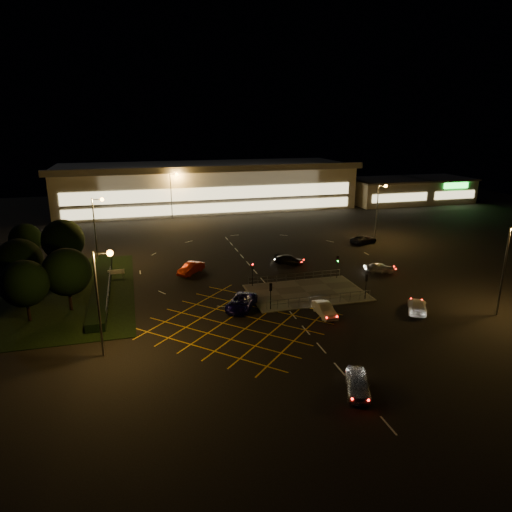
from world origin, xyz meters
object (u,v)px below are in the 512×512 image
object	(u,v)px
signal_sw	(271,291)
car_queue_white	(325,309)
signal_ne	(337,262)
signal_se	(366,281)
signal_nw	(252,270)
car_far_dkgrey	(289,260)
car_left_blue	(241,302)
car_east_grey	(364,239)
car_right_silver	(380,268)
car_near_silver	(358,383)
car_circ_red	(191,268)
car_approach_white	(417,306)

from	to	relation	value
signal_sw	car_queue_white	bearing A→B (deg)	150.70
signal_ne	car_queue_white	bearing A→B (deg)	-121.14
signal_se	signal_nw	bearing A→B (deg)	-33.65
signal_nw	car_far_dkgrey	bearing A→B (deg)	45.75
signal_sw	signal_se	size ratio (longest dim) A/B	1.00
signal_se	car_left_blue	distance (m)	15.26
signal_sw	signal_ne	bearing A→B (deg)	-146.35
car_east_grey	car_right_silver	bearing A→B (deg)	140.55
signal_se	car_right_silver	world-z (taller)	signal_se
car_queue_white	signal_ne	bearing A→B (deg)	60.50
signal_sw	signal_nw	size ratio (longest dim) A/B	1.00
signal_se	signal_ne	distance (m)	7.99
car_near_silver	car_right_silver	world-z (taller)	car_near_silver
signal_ne	car_right_silver	world-z (taller)	signal_ne
signal_ne	car_circ_red	bearing A→B (deg)	158.29
car_left_blue	car_right_silver	world-z (taller)	car_left_blue
car_circ_red	car_east_grey	bearing A→B (deg)	57.33
signal_sw	car_circ_red	xyz separation A→B (m)	(-7.03, 15.56, -1.59)
car_east_grey	car_far_dkgrey	bearing A→B (deg)	96.12
car_far_dkgrey	car_circ_red	bearing A→B (deg)	127.91
signal_sw	car_left_blue	distance (m)	3.74
signal_nw	car_far_dkgrey	size ratio (longest dim) A/B	0.71
car_east_grey	car_approach_white	bearing A→B (deg)	143.75
signal_sw	car_right_silver	size ratio (longest dim) A/B	0.79
signal_nw	car_circ_red	world-z (taller)	signal_nw
car_left_blue	car_circ_red	world-z (taller)	same
signal_nw	car_right_silver	size ratio (longest dim) A/B	0.79
signal_se	car_circ_red	distance (m)	24.63
car_far_dkgrey	car_circ_red	distance (m)	14.98
signal_nw	car_far_dkgrey	world-z (taller)	signal_nw
car_left_blue	car_approach_white	size ratio (longest dim) A/B	1.16
signal_se	car_east_grey	distance (m)	27.33
car_queue_white	car_right_silver	size ratio (longest dim) A/B	1.08
car_left_blue	car_right_silver	distance (m)	23.60
car_left_blue	car_approach_white	distance (m)	20.00
car_queue_white	car_circ_red	bearing A→B (deg)	125.34
car_left_blue	signal_ne	bearing A→B (deg)	54.88
signal_sw	car_east_grey	distance (m)	34.59
signal_sw	car_near_silver	world-z (taller)	signal_sw
car_queue_white	car_east_grey	size ratio (longest dim) A/B	0.84
signal_nw	car_east_grey	size ratio (longest dim) A/B	0.61
signal_se	car_left_blue	world-z (taller)	signal_se
signal_sw	car_approach_white	distance (m)	16.71
car_far_dkgrey	signal_se	bearing A→B (deg)	-130.21
car_left_blue	signal_se	bearing A→B (deg)	26.10
signal_nw	signal_ne	size ratio (longest dim) A/B	1.00
signal_sw	car_right_silver	bearing A→B (deg)	-154.88
signal_ne	signal_sw	bearing A→B (deg)	-146.35
car_east_grey	signal_nw	bearing A→B (deg)	103.81
car_left_blue	signal_sw	bearing A→B (deg)	8.25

